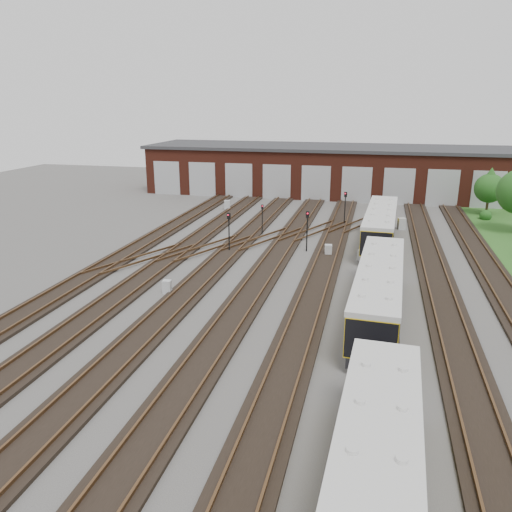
# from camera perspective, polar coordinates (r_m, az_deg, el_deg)

# --- Properties ---
(ground) EXTENTS (120.00, 120.00, 0.00)m
(ground) POSITION_cam_1_polar(r_m,az_deg,el_deg) (31.10, 2.47, -5.43)
(ground) COLOR #403E3B
(ground) RESTS_ON ground
(track_network) EXTENTS (30.40, 70.00, 0.33)m
(track_network) POSITION_cam_1_polar(r_m,az_deg,el_deg) (31.63, 2.39, -4.83)
(track_network) COLOR black
(track_network) RESTS_ON ground
(maintenance_shed) EXTENTS (51.00, 12.50, 6.35)m
(maintenance_shed) POSITION_cam_1_polar(r_m,az_deg,el_deg) (68.93, 9.18, 9.70)
(maintenance_shed) COLOR #521F14
(maintenance_shed) RESTS_ON ground
(metro_train) EXTENTS (3.02, 45.60, 2.79)m
(metro_train) POSITION_cam_1_polar(r_m,az_deg,el_deg) (29.14, 13.84, -3.82)
(metro_train) COLOR black
(metro_train) RESTS_ON ground
(signal_mast_0) EXTENTS (0.24, 0.23, 2.83)m
(signal_mast_0) POSITION_cam_1_polar(r_m,az_deg,el_deg) (46.76, 0.72, 4.66)
(signal_mast_0) COLOR black
(signal_mast_0) RESTS_ON ground
(signal_mast_1) EXTENTS (0.29, 0.28, 3.32)m
(signal_mast_1) POSITION_cam_1_polar(r_m,az_deg,el_deg) (41.05, -3.11, 3.30)
(signal_mast_1) COLOR black
(signal_mast_1) RESTS_ON ground
(signal_mast_2) EXTENTS (0.30, 0.28, 3.41)m
(signal_mast_2) POSITION_cam_1_polar(r_m,az_deg,el_deg) (41.37, 5.87, 3.45)
(signal_mast_2) COLOR black
(signal_mast_2) RESTS_ON ground
(signal_mast_3) EXTENTS (0.29, 0.27, 3.35)m
(signal_mast_3) POSITION_cam_1_polar(r_m,az_deg,el_deg) (51.18, 10.15, 5.87)
(signal_mast_3) COLOR black
(signal_mast_3) RESTS_ON ground
(relay_cabinet_0) EXTENTS (0.57, 0.49, 0.89)m
(relay_cabinet_0) POSITION_cam_1_polar(r_m,az_deg,el_deg) (33.03, -10.13, -3.49)
(relay_cabinet_0) COLOR #B1B4B6
(relay_cabinet_0) RESTS_ON ground
(relay_cabinet_1) EXTENTS (0.76, 0.68, 1.09)m
(relay_cabinet_1) POSITION_cam_1_polar(r_m,az_deg,el_deg) (58.09, -3.31, 5.85)
(relay_cabinet_1) COLOR #B1B4B6
(relay_cabinet_1) RESTS_ON ground
(relay_cabinet_2) EXTENTS (0.62, 0.54, 0.94)m
(relay_cabinet_2) POSITION_cam_1_polar(r_m,az_deg,el_deg) (40.78, 8.26, 0.65)
(relay_cabinet_2) COLOR #B1B4B6
(relay_cabinet_2) RESTS_ON ground
(relay_cabinet_3) EXTENTS (0.81, 0.73, 1.14)m
(relay_cabinet_3) POSITION_cam_1_polar(r_m,az_deg,el_deg) (50.81, 16.29, 3.56)
(relay_cabinet_3) COLOR #B1B4B6
(relay_cabinet_3) RESTS_ON ground
(relay_cabinet_4) EXTENTS (0.61, 0.55, 0.85)m
(relay_cabinet_4) POSITION_cam_1_polar(r_m,az_deg,el_deg) (40.13, 11.90, 0.12)
(relay_cabinet_4) COLOR #B1B4B6
(relay_cabinet_4) RESTS_ON ground
(tree_1) EXTENTS (3.16, 3.16, 5.24)m
(tree_1) POSITION_cam_1_polar(r_m,az_deg,el_deg) (60.15, 25.17, 7.38)
(tree_1) COLOR #382A19
(tree_1) RESTS_ON ground
(bush_1) EXTENTS (1.23, 1.23, 1.23)m
(bush_1) POSITION_cam_1_polar(r_m,az_deg,el_deg) (58.23, 24.78, 4.38)
(bush_1) COLOR #214C15
(bush_1) RESTS_ON ground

